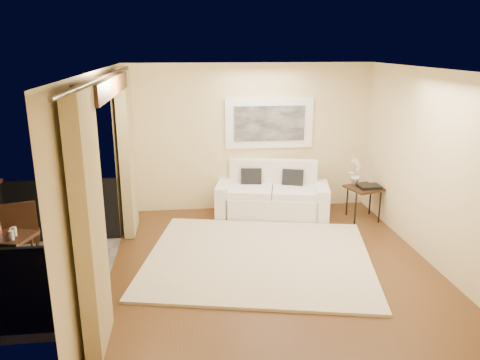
{
  "coord_description": "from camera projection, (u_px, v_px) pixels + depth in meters",
  "views": [
    {
      "loc": [
        -1.14,
        -5.91,
        3.01
      ],
      "look_at": [
        -0.37,
        0.78,
        1.05
      ],
      "focal_mm": 35.0,
      "sensor_mm": 36.0,
      "label": 1
    }
  ],
  "objects": [
    {
      "name": "floor",
      "position": [
        273.0,
        266.0,
        6.61
      ],
      "size": [
        5.0,
        5.0,
        0.0
      ],
      "primitive_type": "plane",
      "color": "#573619",
      "rests_on": "ground"
    },
    {
      "name": "room_shell",
      "position": [
        104.0,
        86.0,
        5.67
      ],
      "size": [
        5.0,
        6.4,
        5.0
      ],
      "color": "white",
      "rests_on": "ground"
    },
    {
      "name": "balcony",
      "position": [
        27.0,
        266.0,
        6.2
      ],
      "size": [
        1.81,
        2.6,
        1.17
      ],
      "color": "#605B56",
      "rests_on": "ground"
    },
    {
      "name": "curtains",
      "position": [
        113.0,
        180.0,
        6.0
      ],
      "size": [
        0.16,
        4.8,
        2.64
      ],
      "color": "tan",
      "rests_on": "ground"
    },
    {
      "name": "artwork",
      "position": [
        269.0,
        123.0,
        8.54
      ],
      "size": [
        1.62,
        0.07,
        0.92
      ],
      "color": "white",
      "rests_on": "room_shell"
    },
    {
      "name": "rug",
      "position": [
        259.0,
        257.0,
        6.81
      ],
      "size": [
        3.71,
        3.39,
        0.04
      ],
      "primitive_type": "cube",
      "rotation": [
        0.0,
        0.0,
        -0.21
      ],
      "color": "beige",
      "rests_on": "floor"
    },
    {
      "name": "sofa",
      "position": [
        272.0,
        196.0,
        8.55
      ],
      "size": [
        2.13,
        1.25,
        0.96
      ],
      "rotation": [
        0.0,
        0.0,
        -0.21
      ],
      "color": "white",
      "rests_on": "floor"
    },
    {
      "name": "side_table",
      "position": [
        364.0,
        190.0,
        8.24
      ],
      "size": [
        0.68,
        0.68,
        0.59
      ],
      "rotation": [
        0.0,
        0.0,
        0.31
      ],
      "color": "#311B10",
      "rests_on": "floor"
    },
    {
      "name": "tray",
      "position": [
        369.0,
        186.0,
        8.17
      ],
      "size": [
        0.4,
        0.3,
        0.05
      ],
      "primitive_type": "cube",
      "rotation": [
        0.0,
        0.0,
        0.06
      ],
      "color": "black",
      "rests_on": "side_table"
    },
    {
      "name": "orchid",
      "position": [
        356.0,
        170.0,
        8.3
      ],
      "size": [
        0.33,
        0.33,
        0.52
      ],
      "primitive_type": "imported",
      "rotation": [
        0.0,
        0.0,
        0.78
      ],
      "color": "white",
      "rests_on": "side_table"
    },
    {
      "name": "bistro_table",
      "position": [
        4.0,
        244.0,
        5.81
      ],
      "size": [
        0.74,
        0.74,
        0.71
      ],
      "rotation": [
        0.0,
        0.0,
        -0.29
      ],
      "color": "#311B10",
      "rests_on": "balcony"
    },
    {
      "name": "balcony_chair_far",
      "position": [
        21.0,
        231.0,
        6.27
      ],
      "size": [
        0.55,
        0.55,
        1.03
      ],
      "rotation": [
        0.0,
        0.0,
        3.42
      ],
      "color": "#311B10",
      "rests_on": "balcony"
    },
    {
      "name": "balcony_chair_near",
      "position": [
        2.0,
        276.0,
        5.26
      ],
      "size": [
        0.45,
        0.45,
        0.87
      ],
      "rotation": [
        0.0,
        0.0,
        -0.22
      ],
      "color": "#311B10",
      "rests_on": "balcony"
    },
    {
      "name": "candle",
      "position": [
        12.0,
        231.0,
        5.91
      ],
      "size": [
        0.06,
        0.06,
        0.07
      ],
      "primitive_type": "cylinder",
      "color": "red",
      "rests_on": "bistro_table"
    },
    {
      "name": "glass_a",
      "position": [
        11.0,
        235.0,
        5.71
      ],
      "size": [
        0.06,
        0.06,
        0.12
      ],
      "primitive_type": "cylinder",
      "color": "white",
      "rests_on": "bistro_table"
    },
    {
      "name": "glass_b",
      "position": [
        14.0,
        231.0,
        5.82
      ],
      "size": [
        0.06,
        0.06,
        0.12
      ],
      "primitive_type": "cylinder",
      "color": "silver",
      "rests_on": "bistro_table"
    }
  ]
}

